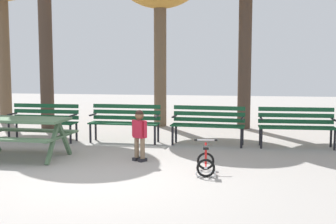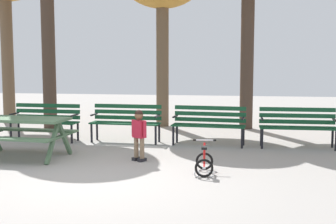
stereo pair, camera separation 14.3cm
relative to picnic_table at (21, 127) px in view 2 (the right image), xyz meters
The scene contains 8 objects.
ground 2.42m from the picnic_table, 34.66° to the right, with size 36.00×36.00×0.00m, color gray.
picnic_table is the anchor object (origin of this frame).
park_bench_far_left 1.90m from the picnic_table, 100.37° to the left, with size 1.61×0.51×0.85m.
park_bench_left 2.54m from the picnic_table, 52.20° to the left, with size 1.62×0.51×0.85m.
park_bench_right 3.96m from the picnic_table, 28.98° to the left, with size 1.63×0.58×0.85m.
park_bench_far_right 5.68m from the picnic_table, 19.49° to the left, with size 1.61×0.48×0.85m.
child_standing 2.31m from the picnic_table, ahead, with size 0.32×0.27×0.95m.
kids_bicycle 3.68m from the picnic_table, 11.44° to the right, with size 0.40×0.58×0.54m.
Camera 2 is at (2.27, -6.79, 1.84)m, focal length 49.06 mm.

